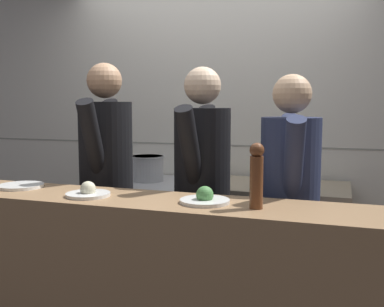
# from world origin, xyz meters

# --- Properties ---
(wall_back_tiled) EXTENTS (8.00, 0.06, 2.60)m
(wall_back_tiled) POSITION_xyz_m (0.00, 1.32, 1.30)
(wall_back_tiled) COLOR silver
(wall_back_tiled) RESTS_ON ground_plane
(oven_range) EXTENTS (0.82, 0.71, 0.87)m
(oven_range) POSITION_xyz_m (-0.41, 0.92, 0.44)
(oven_range) COLOR #38383D
(oven_range) RESTS_ON ground_plane
(prep_counter) EXTENTS (1.10, 0.65, 0.90)m
(prep_counter) POSITION_xyz_m (0.56, 0.92, 0.45)
(prep_counter) COLOR gray
(prep_counter) RESTS_ON ground_plane
(pass_counter) EXTENTS (2.74, 0.45, 1.01)m
(pass_counter) POSITION_xyz_m (0.15, -0.26, 0.50)
(pass_counter) COLOR #93704C
(pass_counter) RESTS_ON ground_plane
(stock_pot) EXTENTS (0.27, 0.27, 0.20)m
(stock_pot) POSITION_xyz_m (-0.45, 0.95, 0.98)
(stock_pot) COLOR #B7BABF
(stock_pot) RESTS_ON oven_range
(mixing_bowl_steel) EXTENTS (0.24, 0.24, 0.11)m
(mixing_bowl_steel) POSITION_xyz_m (0.53, 0.93, 0.96)
(mixing_bowl_steel) COLOR #B7BABF
(mixing_bowl_steel) RESTS_ON prep_counter
(chefs_knife) EXTENTS (0.37, 0.04, 0.02)m
(chefs_knife) POSITION_xyz_m (0.60, 0.79, 0.91)
(chefs_knife) COLOR #B7BABF
(chefs_knife) RESTS_ON prep_counter
(plated_dish_main) EXTENTS (0.26, 0.26, 0.02)m
(plated_dish_main) POSITION_xyz_m (-0.75, -0.21, 1.01)
(plated_dish_main) COLOR white
(plated_dish_main) RESTS_ON pass_counter
(plated_dish_appetiser) EXTENTS (0.24, 0.24, 0.08)m
(plated_dish_appetiser) POSITION_xyz_m (-0.24, -0.30, 1.03)
(plated_dish_appetiser) COLOR white
(plated_dish_appetiser) RESTS_ON pass_counter
(plated_dish_dessert) EXTENTS (0.25, 0.25, 0.09)m
(plated_dish_dessert) POSITION_xyz_m (0.40, -0.25, 1.03)
(plated_dish_dessert) COLOR white
(plated_dish_dessert) RESTS_ON pass_counter
(pepper_mill) EXTENTS (0.07, 0.07, 0.31)m
(pepper_mill) POSITION_xyz_m (0.66, -0.29, 1.17)
(pepper_mill) COLOR brown
(pepper_mill) RESTS_ON pass_counter
(chef_head_cook) EXTENTS (0.41, 0.77, 1.77)m
(chef_head_cook) POSITION_xyz_m (-0.47, 0.31, 0.98)
(chef_head_cook) COLOR black
(chef_head_cook) RESTS_ON ground_plane
(chef_sous) EXTENTS (0.36, 0.75, 1.72)m
(chef_sous) POSITION_xyz_m (0.22, 0.28, 0.96)
(chef_sous) COLOR black
(chef_sous) RESTS_ON ground_plane
(chef_line) EXTENTS (0.39, 0.73, 1.66)m
(chef_line) POSITION_xyz_m (0.76, 0.22, 0.92)
(chef_line) COLOR black
(chef_line) RESTS_ON ground_plane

